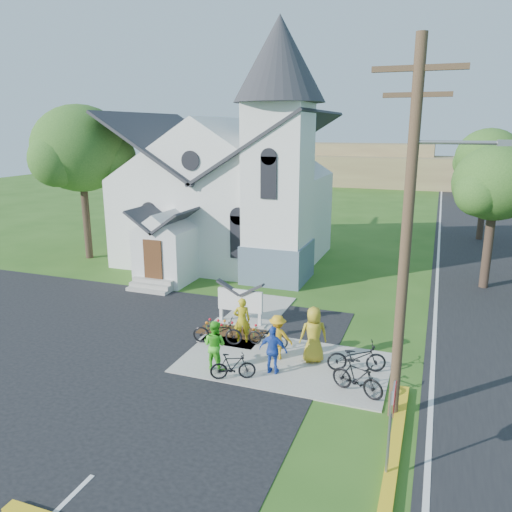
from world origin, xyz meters
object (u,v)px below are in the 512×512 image
at_px(bike_0, 217,331).
at_px(cyclist_4, 314,335).
at_px(cyclist_2, 273,350).
at_px(bike_4, 357,357).
at_px(stop_sign, 393,409).
at_px(church_sign, 240,301).
at_px(cyclist_1, 215,345).
at_px(cyclist_0, 242,320).
at_px(utility_pole, 410,227).
at_px(bike_3, 357,378).
at_px(bike_2, 268,336).
at_px(cyclist_3, 278,337).
at_px(bike_1, 233,366).

relative_size(bike_0, cyclist_4, 0.96).
xyz_separation_m(bike_0, cyclist_2, (2.65, -1.46, 0.32)).
bearing_deg(bike_4, stop_sign, -179.50).
bearing_deg(church_sign, cyclist_1, -80.26).
height_order(cyclist_0, bike_4, cyclist_0).
relative_size(utility_pole, bike_3, 5.76).
bearing_deg(cyclist_2, bike_0, -27.95).
distance_m(cyclist_0, bike_4, 4.48).
height_order(cyclist_0, cyclist_4, cyclist_4).
xyz_separation_m(utility_pole, bike_4, (-1.45, 2.19, -4.85)).
height_order(cyclist_0, bike_0, cyclist_0).
relative_size(bike_2, cyclist_4, 0.79).
bearing_deg(cyclist_0, cyclist_3, 127.88).
xyz_separation_m(stop_sign, cyclist_1, (-5.96, 3.47, -0.89)).
distance_m(stop_sign, bike_2, 7.61).
xyz_separation_m(cyclist_2, bike_3, (2.79, -0.39, -0.29)).
bearing_deg(bike_3, stop_sign, -138.53).
height_order(utility_pole, cyclist_3, utility_pole).
bearing_deg(bike_1, cyclist_3, -49.18).
relative_size(cyclist_0, bike_0, 0.92).
height_order(cyclist_2, cyclist_4, cyclist_4).
bearing_deg(bike_2, utility_pole, -120.41).
relative_size(cyclist_3, bike_4, 0.83).
xyz_separation_m(cyclist_1, bike_2, (1.10, 2.23, -0.43)).
distance_m(church_sign, bike_1, 4.69).
relative_size(bike_0, bike_4, 0.98).
height_order(bike_2, cyclist_3, cyclist_3).
xyz_separation_m(bike_0, cyclist_4, (3.67, -0.17, 0.48)).
height_order(bike_1, cyclist_3, cyclist_3).
bearing_deg(cyclist_4, bike_0, -27.45).
bearing_deg(cyclist_2, bike_2, -65.62).
distance_m(utility_pole, bike_0, 8.62).
relative_size(utility_pole, cyclist_1, 5.95).
height_order(bike_0, cyclist_3, cyclist_3).
relative_size(utility_pole, stop_sign, 4.03).
xyz_separation_m(cyclist_1, bike_3, (4.70, -0.02, -0.32)).
distance_m(cyclist_1, bike_2, 2.53).
distance_m(utility_pole, cyclist_1, 7.46).
distance_m(bike_1, cyclist_4, 3.02).
distance_m(cyclist_1, bike_4, 4.68).
bearing_deg(bike_4, church_sign, 47.18).
bearing_deg(utility_pole, bike_1, 176.60).
bearing_deg(cyclist_1, bike_0, -59.50).
distance_m(cyclist_0, cyclist_2, 2.67).
height_order(church_sign, utility_pole, utility_pole).
bearing_deg(stop_sign, church_sign, 131.88).
distance_m(utility_pole, cyclist_0, 7.97).
xyz_separation_m(stop_sign, bike_4, (-1.52, 4.89, -1.23)).
height_order(church_sign, bike_1, church_sign).
bearing_deg(cyclist_3, bike_3, 142.91).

